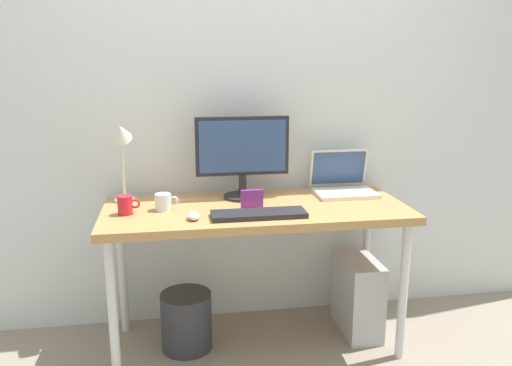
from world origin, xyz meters
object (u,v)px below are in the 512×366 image
at_px(mouse, 194,216).
at_px(coffee_mug, 125,205).
at_px(desk_lamp, 121,144).
at_px(monitor, 242,152).
at_px(keyboard, 259,214).
at_px(glass_cup, 164,202).
at_px(desk, 256,220).
at_px(laptop, 342,182).
at_px(photo_frame, 252,199).
at_px(wastebasket, 186,321).
at_px(computer_tower, 358,295).

height_order(mouse, coffee_mug, coffee_mug).
relative_size(desk_lamp, mouse, 4.76).
relative_size(monitor, coffee_mug, 4.61).
relative_size(keyboard, glass_cup, 3.88).
relative_size(desk_lamp, coffee_mug, 4.07).
bearing_deg(keyboard, desk, 85.08).
relative_size(monitor, laptop, 1.51).
xyz_separation_m(mouse, photo_frame, (0.29, 0.14, 0.03)).
bearing_deg(monitor, photo_frame, -84.96).
bearing_deg(mouse, keyboard, -0.98).
bearing_deg(desk_lamp, photo_frame, -17.94).
relative_size(mouse, wastebasket, 0.30).
height_order(desk, glass_cup, glass_cup).
bearing_deg(monitor, laptop, 1.73).
height_order(laptop, photo_frame, laptop).
relative_size(desk, coffee_mug, 14.24).
relative_size(monitor, computer_tower, 1.15).
bearing_deg(photo_frame, wastebasket, 173.33).
distance_m(laptop, desk_lamp, 1.18).
bearing_deg(laptop, monitor, -178.27).
bearing_deg(desk, glass_cup, 178.43).
bearing_deg(desk, laptop, 20.78).
bearing_deg(wastebasket, laptop, 11.64).
bearing_deg(monitor, glass_cup, -158.12).
relative_size(laptop, computer_tower, 0.76).
bearing_deg(computer_tower, desk_lamp, 173.42).
height_order(coffee_mug, wastebasket, coffee_mug).
distance_m(desk, coffee_mug, 0.64).
xyz_separation_m(desk_lamp, mouse, (0.33, -0.34, -0.28)).
xyz_separation_m(coffee_mug, glass_cup, (0.18, 0.04, -0.00)).
bearing_deg(desk_lamp, mouse, -45.52).
bearing_deg(glass_cup, desk_lamp, 140.30).
relative_size(keyboard, computer_tower, 1.05).
height_order(laptop, coffee_mug, laptop).
bearing_deg(mouse, glass_cup, 127.73).
xyz_separation_m(glass_cup, computer_tower, (1.02, 0.02, -0.58)).
xyz_separation_m(mouse, computer_tower, (0.88, 0.20, -0.56)).
distance_m(desk, keyboard, 0.19).
relative_size(laptop, coffee_mug, 3.04).
distance_m(mouse, photo_frame, 0.32).
relative_size(coffee_mug, photo_frame, 0.96).
height_order(coffee_mug, photo_frame, photo_frame).
bearing_deg(keyboard, monitor, 94.56).
height_order(mouse, glass_cup, glass_cup).
distance_m(desk, wastebasket, 0.64).
relative_size(desk_lamp, photo_frame, 3.89).
xyz_separation_m(monitor, computer_tower, (0.61, -0.14, -0.78)).
bearing_deg(desk_lamp, laptop, 0.80).
bearing_deg(mouse, photo_frame, 25.42).
height_order(mouse, photo_frame, photo_frame).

